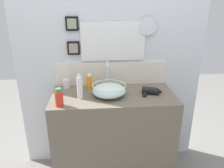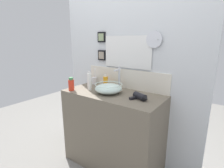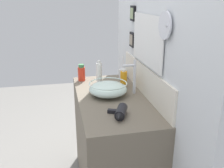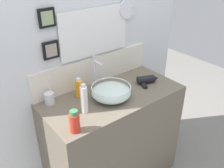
% 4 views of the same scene
% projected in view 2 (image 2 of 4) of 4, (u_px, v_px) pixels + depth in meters
% --- Properties ---
extents(ground_plane, '(6.00, 6.00, 0.00)m').
position_uv_depth(ground_plane, '(113.00, 163.00, 2.12)').
color(ground_plane, gray).
extents(vanity_counter, '(1.10, 0.52, 0.89)m').
position_uv_depth(vanity_counter, '(113.00, 130.00, 2.01)').
color(vanity_counter, '#6B6051').
rests_on(vanity_counter, ground).
extents(back_panel, '(1.83, 0.10, 2.56)m').
position_uv_depth(back_panel, '(127.00, 55.00, 2.03)').
color(back_panel, silver).
rests_on(back_panel, ground).
extents(glass_bowl_sink, '(0.30, 0.30, 0.10)m').
position_uv_depth(glass_bowl_sink, '(109.00, 88.00, 1.89)').
color(glass_bowl_sink, silver).
rests_on(glass_bowl_sink, vanity_counter).
extents(faucet, '(0.02, 0.11, 0.27)m').
position_uv_depth(faucet, '(119.00, 76.00, 2.02)').
color(faucet, silver).
rests_on(faucet, vanity_counter).
extents(hair_drier, '(0.20, 0.14, 0.06)m').
position_uv_depth(hair_drier, '(140.00, 97.00, 1.68)').
color(hair_drier, black).
rests_on(hair_drier, vanity_counter).
extents(toothbrush_cup, '(0.07, 0.07, 0.21)m').
position_uv_depth(toothbrush_cup, '(94.00, 81.00, 2.28)').
color(toothbrush_cup, silver).
rests_on(toothbrush_cup, vanity_counter).
extents(spray_bottle, '(0.06, 0.06, 0.15)m').
position_uv_depth(spray_bottle, '(71.00, 84.00, 1.98)').
color(spray_bottle, red).
rests_on(spray_bottle, vanity_counter).
extents(soap_dispenser, '(0.05, 0.05, 0.22)m').
position_uv_depth(soap_dispenser, '(90.00, 81.00, 1.99)').
color(soap_dispenser, white).
rests_on(soap_dispenser, vanity_counter).
extents(lotion_bottle, '(0.06, 0.06, 0.15)m').
position_uv_depth(lotion_bottle, '(106.00, 82.00, 2.11)').
color(lotion_bottle, orange).
rests_on(lotion_bottle, vanity_counter).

